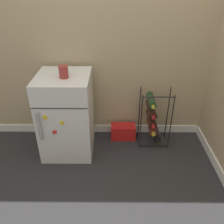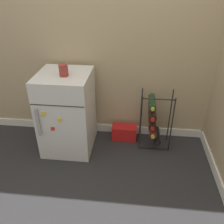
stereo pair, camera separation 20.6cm
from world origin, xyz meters
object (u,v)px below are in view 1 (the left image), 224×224
object	(u,v)px
fridge_top_cup	(64,72)
soda_box	(123,132)
wine_rack	(152,118)
mini_fridge	(67,115)

from	to	relation	value
fridge_top_cup	soda_box	bearing A→B (deg)	22.94
wine_rack	soda_box	distance (m)	0.38
mini_fridge	soda_box	world-z (taller)	mini_fridge
soda_box	fridge_top_cup	world-z (taller)	fridge_top_cup
mini_fridge	wine_rack	world-z (taller)	mini_fridge
mini_fridge	soda_box	distance (m)	0.68
mini_fridge	fridge_top_cup	bearing A→B (deg)	-62.69
mini_fridge	wine_rack	xyz separation A→B (m)	(0.86, 0.11, -0.10)
fridge_top_cup	wine_rack	bearing A→B (deg)	10.54
wine_rack	fridge_top_cup	bearing A→B (deg)	-169.46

